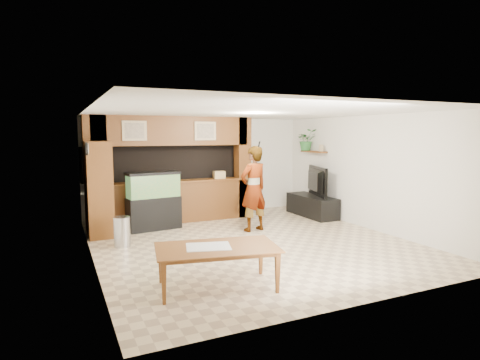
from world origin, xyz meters
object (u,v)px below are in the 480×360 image
aquarium (154,201)px  dining_table (218,268)px  person (254,189)px  television (313,181)px  pantry_cabinet (99,189)px

aquarium → dining_table: 3.94m
aquarium → person: (2.01, -1.07, 0.31)m
television → person: (-2.16, -0.82, 0.02)m
aquarium → television: television is taller
aquarium → person: 2.30m
person → television: bearing=-172.8°
person → dining_table: 3.55m
pantry_cabinet → television: (5.35, -0.15, -0.08)m
television → dining_table: bearing=149.0°
television → person: size_ratio=0.71×
pantry_cabinet → person: pantry_cabinet is taller
dining_table → aquarium: bearing=100.8°
pantry_cabinet → dining_table: pantry_cabinet is taller
person → pantry_cabinet: bearing=-30.4°
dining_table → television: bearing=52.1°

